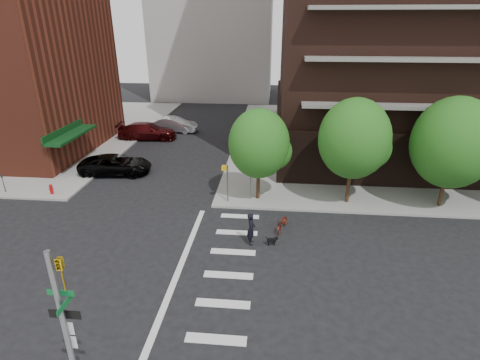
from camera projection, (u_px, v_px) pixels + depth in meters
ground at (168, 272)px, 18.40m from camera, size 120.00×120.00×0.00m
sidewalk_ne at (427, 142)px, 38.15m from camera, size 39.00×33.00×0.15m
sidewalk_nw at (11, 131)px, 42.03m from camera, size 31.00×33.00×0.15m
crosswalk at (212, 274)px, 18.21m from camera, size 3.85×13.00×0.01m
tree_a at (259, 144)px, 24.27m from camera, size 4.00×4.00×5.90m
tree_b at (354, 139)px, 23.56m from camera, size 4.50×4.50×6.65m
tree_c at (453, 143)px, 23.08m from camera, size 5.00×5.00×6.80m
traffic_signal at (73, 355)px, 10.52m from camera, size 0.90×0.75×6.00m
pedestrian_signal at (232, 177)px, 24.74m from camera, size 2.18×0.67×2.60m
fire_hydrant at (51, 189)px, 26.24m from camera, size 0.24×0.24×0.73m
parking_meter at (3, 181)px, 26.39m from camera, size 0.10×0.08×1.32m
parked_car_black at (116, 165)px, 30.00m from camera, size 3.11×5.82×1.56m
parked_car_maroon at (147, 131)px, 38.92m from camera, size 3.00×6.18×1.73m
parked_car_silver at (174, 125)px, 41.53m from camera, size 2.05×5.13×1.66m
scooter at (282, 223)px, 21.95m from camera, size 1.11×1.82×0.90m
dog_walker at (251, 229)px, 20.41m from camera, size 0.71×0.49×1.86m
dog at (272, 240)px, 20.48m from camera, size 0.61×0.22×0.51m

